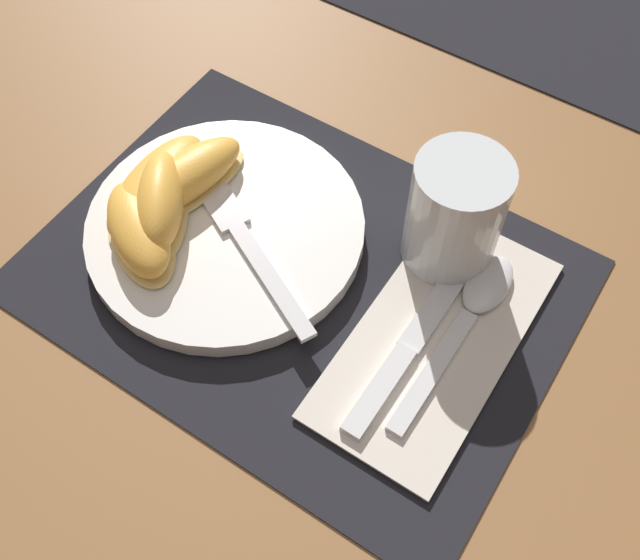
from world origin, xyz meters
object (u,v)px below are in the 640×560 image
Objects in this scene: juice_glass at (454,219)px; plate at (227,227)px; spoon at (474,306)px; citrus_wedge_2 at (161,203)px; citrus_wedge_0 at (181,181)px; citrus_wedge_3 at (139,231)px; citrus_wedge_1 at (157,187)px; fork at (241,234)px; knife at (417,334)px.

plate is at bearing -153.03° from juice_glass.
citrus_wedge_2 is at bearing -164.87° from spoon.
citrus_wedge_0 reaches higher than spoon.
plate is 2.07× the size of citrus_wedge_3.
juice_glass is 0.95× the size of citrus_wedge_2.
citrus_wedge_1 is at bearing -127.41° from citrus_wedge_0.
citrus_wedge_1 is at bearing -168.53° from spoon.
juice_glass reaches higher than citrus_wedge_3.
fork is 0.07m from citrus_wedge_2.
knife is 1.15× the size of spoon.
fork is (-0.19, -0.05, 0.01)m from spoon.
knife is 0.25m from citrus_wedge_1.
fork is (0.02, -0.00, 0.01)m from plate.
juice_glass is 0.80× the size of citrus_wedge_1.
spoon is at bearing 15.13° from citrus_wedge_2.
citrus_wedge_0 is (-0.07, 0.01, 0.01)m from fork.
plate is 1.13× the size of knife.
citrus_wedge_2 is (-0.23, -0.02, 0.03)m from knife.
knife is at bearing -77.23° from juice_glass.
citrus_wedge_0 is 1.05× the size of citrus_wedge_1.
fork is 0.07m from citrus_wedge_0.
spoon is 1.65× the size of citrus_wedge_2.
knife is at bearing -119.36° from spoon.
fork is (-0.17, -0.00, 0.01)m from knife.
plate is 2.25× the size of juice_glass.
citrus_wedge_3 is at bearing -68.39° from citrus_wedge_1.
spoon is 0.98× the size of fork.
fork reaches higher than spoon.
spoon is 0.20m from fork.
citrus_wedge_0 is at bearing 94.49° from citrus_wedge_3.
citrus_wedge_0 is (-0.23, 0.01, 0.02)m from knife.
juice_glass is at bearing 26.97° from plate.
citrus_wedge_0 is at bearing 171.24° from fork.
citrus_wedge_0 is at bearing -160.00° from juice_glass.
knife is (0.18, -0.00, -0.00)m from plate.
citrus_wedge_2 reaches higher than spoon.
plate is 0.18m from knife.
plate is 0.07m from citrus_wedge_3.
citrus_wedge_1 is at bearing -176.11° from fork.
plate is 0.22m from spoon.
knife is 1.13× the size of fork.
citrus_wedge_2 is (-0.26, -0.07, 0.03)m from spoon.
fork is at bearing -165.39° from spoon.
citrus_wedge_3 is at bearing -158.93° from spoon.
citrus_wedge_2 is at bearing 90.71° from citrus_wedge_3.
juice_glass reaches higher than citrus_wedge_0.
citrus_wedge_2 reaches higher than citrus_wedge_0.
citrus_wedge_1 is 0.02m from citrus_wedge_2.
plate is at bearing 166.10° from fork.
juice_glass is 0.92× the size of citrus_wedge_3.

